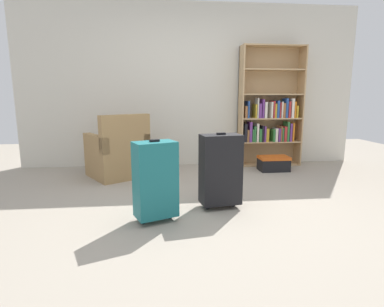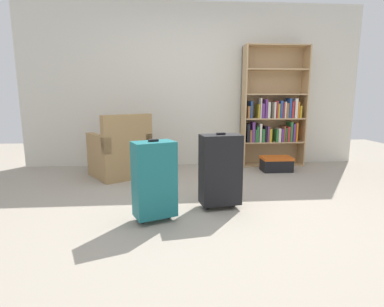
% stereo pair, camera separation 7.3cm
% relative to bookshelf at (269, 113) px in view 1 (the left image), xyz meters
% --- Properties ---
extents(ground_plane, '(9.66, 9.66, 0.00)m').
position_rel_bookshelf_xyz_m(ground_plane, '(-1.28, -2.03, -0.87)').
color(ground_plane, '#9E9384').
extents(back_wall, '(5.52, 0.10, 2.60)m').
position_rel_bookshelf_xyz_m(back_wall, '(-1.28, 0.20, 0.43)').
color(back_wall, beige).
rests_on(back_wall, ground).
extents(bookshelf, '(1.02, 0.30, 1.93)m').
position_rel_bookshelf_xyz_m(bookshelf, '(0.00, 0.00, 0.00)').
color(bookshelf, tan).
rests_on(bookshelf, ground).
extents(armchair, '(0.97, 0.97, 0.90)m').
position_rel_bookshelf_xyz_m(armchair, '(-2.40, -0.56, -0.55)').
color(armchair, '#9E7A4C').
rests_on(armchair, ground).
extents(mug, '(0.12, 0.08, 0.10)m').
position_rel_bookshelf_xyz_m(mug, '(-1.81, -0.52, -0.82)').
color(mug, red).
rests_on(mug, ground).
extents(storage_box, '(0.46, 0.29, 0.23)m').
position_rel_bookshelf_xyz_m(storage_box, '(-0.06, -0.44, -0.75)').
color(storage_box, black).
rests_on(storage_box, ground).
extents(suitcase_black, '(0.43, 0.29, 0.78)m').
position_rel_bookshelf_xyz_m(suitcase_black, '(-1.20, -1.93, -0.46)').
color(suitcase_black, black).
rests_on(suitcase_black, ground).
extents(suitcase_teal, '(0.43, 0.35, 0.76)m').
position_rel_bookshelf_xyz_m(suitcase_teal, '(-1.85, -2.22, -0.47)').
color(suitcase_teal, '#19666B').
rests_on(suitcase_teal, ground).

